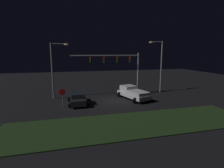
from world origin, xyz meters
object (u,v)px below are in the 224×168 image
(pickup_truck, at_px, (132,92))
(stop_sign, at_px, (62,94))
(street_lamp_left, at_px, (56,64))
(traffic_signal_gantry, at_px, (117,63))
(car_sedan, at_px, (78,99))
(street_lamp_right, at_px, (159,61))

(pickup_truck, relative_size, stop_sign, 2.57)
(street_lamp_left, relative_size, stop_sign, 3.54)
(street_lamp_left, bearing_deg, traffic_signal_gantry, -3.63)
(street_lamp_left, bearing_deg, car_sedan, -55.53)
(pickup_truck, bearing_deg, car_sedan, 80.41)
(car_sedan, distance_m, stop_sign, 2.11)
(pickup_truck, height_order, street_lamp_right, street_lamp_right)
(pickup_truck, xyz_separation_m, street_lamp_right, (5.70, 3.16, 4.23))
(stop_sign, bearing_deg, pickup_truck, 8.12)
(car_sedan, height_order, stop_sign, stop_sign)
(street_lamp_left, bearing_deg, street_lamp_right, -0.03)
(traffic_signal_gantry, xyz_separation_m, street_lamp_right, (7.19, 0.55, 0.20))
(street_lamp_right, distance_m, stop_sign, 16.31)
(street_lamp_right, height_order, stop_sign, street_lamp_right)
(street_lamp_left, distance_m, stop_sign, 5.74)
(traffic_signal_gantry, relative_size, stop_sign, 4.63)
(street_lamp_right, bearing_deg, pickup_truck, -150.98)
(street_lamp_left, relative_size, street_lamp_right, 0.94)
(car_sedan, bearing_deg, traffic_signal_gantry, -62.36)
(pickup_truck, relative_size, street_lamp_left, 0.73)
(traffic_signal_gantry, height_order, street_lamp_right, street_lamp_right)
(pickup_truck, height_order, stop_sign, stop_sign)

